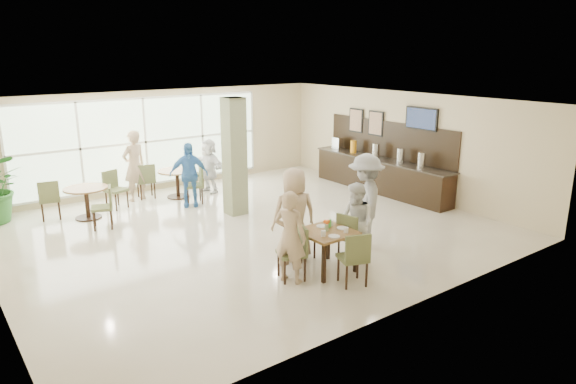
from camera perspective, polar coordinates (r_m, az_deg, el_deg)
ground at (r=11.45m, az=-4.40°, el=-4.19°), size 10.00×10.00×0.00m
room_shell at (r=11.00m, az=-4.59°, el=4.20°), size 10.00×10.00×10.00m
window_bank at (r=14.78m, az=-15.54°, el=5.38°), size 7.00×0.04×7.00m
column at (r=12.27m, az=-5.97°, el=3.89°), size 0.45×0.45×2.80m
main_table at (r=9.18m, az=4.29°, el=-4.92°), size 0.89×0.89×0.75m
round_table_left at (r=12.94m, az=-21.50°, el=-0.38°), size 1.00×1.00×0.75m
round_table_right at (r=14.11m, az=-12.21°, el=1.63°), size 1.02×1.02×0.75m
chairs_main_table at (r=9.26m, az=4.06°, el=-5.91°), size 1.95×1.94×0.95m
chairs_table_left at (r=12.94m, az=-21.18°, el=-0.70°), size 2.09×1.94×0.95m
chairs_table_right at (r=14.12m, az=-12.14°, el=1.31°), size 1.92×1.77×0.95m
tabletop_clutter at (r=9.14m, az=4.81°, el=-3.95°), size 0.67×0.73×0.21m
buffet_counter at (r=14.58m, az=10.23°, el=2.17°), size 0.64×4.70×1.95m
wall_tv at (r=13.77m, az=14.61°, el=7.90°), size 0.06×1.00×0.58m
framed_art_a at (r=14.86m, az=9.74°, el=7.53°), size 0.05×0.55×0.70m
framed_art_b at (r=15.42m, az=7.57°, el=7.89°), size 0.05×0.55×0.70m
teen_left at (r=8.67m, az=0.25°, el=-5.02°), size 0.60×0.70×1.61m
teen_far at (r=9.64m, az=0.68°, el=-2.44°), size 0.96×0.72×1.76m
teen_right at (r=9.62m, az=7.58°, el=-3.41°), size 0.64×0.79×1.50m
teen_standing at (r=10.30m, az=8.59°, el=-1.02°), size 1.35×1.39×1.90m
adult_a at (r=13.17m, az=-10.97°, el=1.90°), size 1.10×0.89×1.64m
adult_b at (r=14.42m, az=-8.81°, el=2.90°), size 0.85×1.48×1.51m
adult_standing at (r=14.01m, az=-16.70°, el=2.81°), size 0.78×0.62×1.87m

